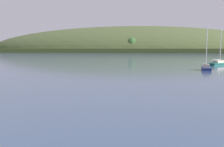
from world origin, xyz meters
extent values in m
cube|color=#35401E|center=(-17.95, 245.39, 1.90)|extent=(402.75, 80.22, 3.79)
ellipsoid|color=#4C5B33|center=(-24.61, 270.44, 0.00)|extent=(323.02, 98.45, 53.83)
sphere|color=#38602D|center=(-20.58, 233.22, 8.01)|extent=(12.04, 12.04, 12.04)
cube|color=navy|center=(8.74, 54.92, 0.07)|extent=(2.61, 5.64, 1.08)
cone|color=navy|center=(9.12, 57.61, 0.07)|extent=(1.95, 1.60, 1.78)
cube|color=gold|center=(8.74, 54.92, 0.34)|extent=(2.63, 5.64, 0.12)
cube|color=#BCB299|center=(8.75, 55.06, 0.97)|extent=(1.60, 2.60, 0.71)
cylinder|color=silver|center=(8.83, 55.60, 5.18)|extent=(0.13, 0.13, 9.13)
cylinder|color=silver|center=(8.63, 54.19, 1.47)|extent=(0.51, 2.84, 0.10)
cube|color=#0F564C|center=(15.10, 71.18, 0.02)|extent=(6.34, 6.02, 1.28)
cube|color=black|center=(15.10, 71.18, 0.36)|extent=(6.35, 6.04, 0.13)
cube|color=#BCB299|center=(15.22, 71.28, 1.00)|extent=(3.21, 3.11, 0.69)
cylinder|color=silver|center=(15.69, 71.71, 5.67)|extent=(0.16, 0.16, 10.02)
cylinder|color=silver|center=(14.44, 70.59, 1.50)|extent=(2.60, 2.34, 0.13)
camera|label=1|loc=(-2.84, -2.04, 4.88)|focal=41.10mm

